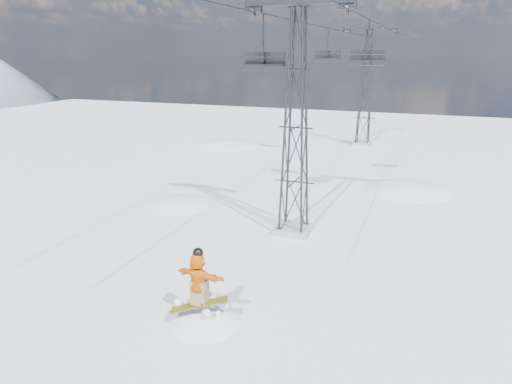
# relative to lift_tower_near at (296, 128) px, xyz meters

# --- Properties ---
(ground) EXTENTS (120.00, 120.00, 0.00)m
(ground) POSITION_rel_lift_tower_near_xyz_m (-0.80, -8.00, -5.47)
(ground) COLOR white
(ground) RESTS_ON ground
(snow_terrain) EXTENTS (39.00, 37.00, 22.00)m
(snow_terrain) POSITION_rel_lift_tower_near_xyz_m (-5.57, 13.24, -15.06)
(snow_terrain) COLOR white
(snow_terrain) RESTS_ON ground
(lift_tower_near) EXTENTS (5.20, 1.80, 11.43)m
(lift_tower_near) POSITION_rel_lift_tower_near_xyz_m (0.00, 0.00, 0.00)
(lift_tower_near) COLOR #999999
(lift_tower_near) RESTS_ON ground
(lift_tower_far) EXTENTS (5.20, 1.80, 11.43)m
(lift_tower_far) POSITION_rel_lift_tower_near_xyz_m (0.00, 25.00, 0.00)
(lift_tower_far) COLOR #999999
(lift_tower_far) RESTS_ON ground
(haul_cables) EXTENTS (4.46, 51.00, 0.06)m
(haul_cables) POSITION_rel_lift_tower_near_xyz_m (0.00, 11.50, 5.38)
(haul_cables) COLOR black
(haul_cables) RESTS_ON ground
(snowboarder_jump) EXTENTS (4.40, 4.40, 6.86)m
(snowboarder_jump) POSITION_rel_lift_tower_near_xyz_m (-0.61, -9.07, -7.07)
(snowboarder_jump) COLOR white
(snowboarder_jump) RESTS_ON ground
(lift_chair_near) EXTENTS (2.24, 0.64, 2.78)m
(lift_chair_near) POSITION_rel_lift_tower_near_xyz_m (-2.20, 1.48, 3.16)
(lift_chair_near) COLOR black
(lift_chair_near) RESTS_ON ground
(lift_chair_mid) EXTENTS (2.12, 0.61, 2.63)m
(lift_chair_mid) POSITION_rel_lift_tower_near_xyz_m (2.20, 7.67, 3.28)
(lift_chair_mid) COLOR black
(lift_chair_mid) RESTS_ON ground
(lift_chair_far) EXTENTS (2.13, 0.61, 2.64)m
(lift_chair_far) POSITION_rel_lift_tower_near_xyz_m (-2.20, 16.90, 3.27)
(lift_chair_far) COLOR black
(lift_chair_far) RESTS_ON ground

